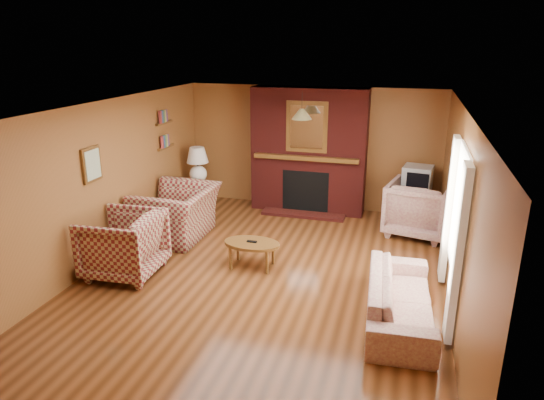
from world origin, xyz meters
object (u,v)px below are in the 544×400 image
(plaid_loveseat, at_px, (177,213))
(table_lamp, at_px, (198,163))
(plaid_armchair, at_px, (123,244))
(tv_stand, at_px, (415,207))
(floral_armchair, at_px, (418,208))
(fireplace, at_px, (309,152))
(coffee_table, at_px, (252,245))
(crt_tv, at_px, (417,179))
(side_table, at_px, (199,195))
(floral_sofa, at_px, (400,298))

(plaid_loveseat, bearing_deg, table_lamp, -170.56)
(plaid_armchair, height_order, table_lamp, table_lamp)
(tv_stand, bearing_deg, floral_armchair, -88.42)
(fireplace, bearing_deg, coffee_table, -95.42)
(fireplace, xyz_separation_m, crt_tv, (2.05, -0.19, -0.33))
(fireplace, height_order, plaid_loveseat, fireplace)
(table_lamp, xyz_separation_m, crt_tv, (4.15, 0.34, -0.09))
(side_table, bearing_deg, crt_tv, 4.74)
(plaid_armchair, xyz_separation_m, tv_stand, (4.00, 3.30, -0.15))
(coffee_table, height_order, tv_stand, tv_stand)
(table_lamp, bearing_deg, floral_armchair, -2.81)
(floral_armchair, xyz_separation_m, coffee_table, (-2.36, -2.02, -0.13))
(fireplace, relative_size, plaid_loveseat, 1.79)
(plaid_loveseat, bearing_deg, crt_tv, 114.79)
(floral_armchair, distance_m, side_table, 4.21)
(fireplace, xyz_separation_m, table_lamp, (-2.10, -0.53, -0.24))
(plaid_armchair, xyz_separation_m, floral_armchair, (4.05, 2.74, 0.01))
(floral_armchair, distance_m, tv_stand, 0.58)
(floral_armchair, bearing_deg, tv_stand, -72.98)
(floral_armchair, height_order, coffee_table, floral_armchair)
(plaid_loveseat, bearing_deg, coffee_table, 64.55)
(crt_tv, bearing_deg, coffee_table, -132.00)
(fireplace, relative_size, plaid_armchair, 2.36)
(fireplace, distance_m, plaid_loveseat, 2.83)
(tv_stand, bearing_deg, side_table, -178.49)
(floral_sofa, distance_m, floral_armchair, 2.91)
(side_table, bearing_deg, plaid_loveseat, -80.37)
(fireplace, bearing_deg, table_lamp, -165.71)
(table_lamp, bearing_deg, coffee_table, -50.40)
(plaid_armchair, bearing_deg, plaid_loveseat, 173.03)
(plaid_loveseat, distance_m, crt_tv, 4.32)
(floral_sofa, height_order, tv_stand, tv_stand)
(plaid_loveseat, relative_size, table_lamp, 1.90)
(plaid_loveseat, xyz_separation_m, crt_tv, (3.90, 1.82, 0.42))
(plaid_armchair, relative_size, floral_sofa, 0.53)
(plaid_armchair, height_order, coffee_table, plaid_armchair)
(coffee_table, height_order, crt_tv, crt_tv)
(floral_sofa, height_order, coffee_table, floral_sofa)
(plaid_armchair, relative_size, table_lamp, 1.44)
(fireplace, height_order, plaid_armchair, fireplace)
(floral_sofa, distance_m, side_table, 5.06)
(fireplace, bearing_deg, tv_stand, -5.15)
(plaid_loveseat, distance_m, plaid_armchair, 1.48)
(plaid_armchair, bearing_deg, floral_sofa, 84.61)
(plaid_armchair, distance_m, side_table, 2.96)
(floral_sofa, relative_size, floral_armchair, 1.86)
(fireplace, distance_m, plaid_armchair, 4.06)
(plaid_loveseat, relative_size, floral_armchair, 1.30)
(floral_armchair, xyz_separation_m, tv_stand, (-0.05, 0.56, -0.16))
(plaid_loveseat, distance_m, coffee_table, 1.76)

